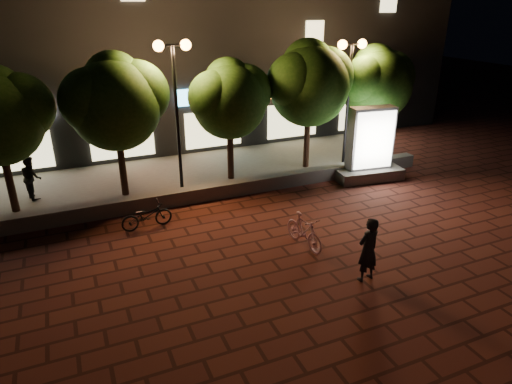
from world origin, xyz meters
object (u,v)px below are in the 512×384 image
ad_kiosk (369,150)px  pedestrian (31,177)px  tree_right (310,81)px  tree_far_right (377,81)px  street_lamp_left (174,78)px  scooter_parked (147,216)px  street_lamp_right (350,71)px  rider (368,250)px  scooter_pink (304,231)px  tree_left (116,99)px  tree_mid (230,97)px

ad_kiosk → pedestrian: (-11.89, 2.87, -0.30)m
tree_right → tree_far_right: bearing=-0.0°
street_lamp_left → scooter_parked: street_lamp_left is taller
pedestrian → tree_far_right: bearing=-112.0°
tree_right → street_lamp_right: bearing=-9.1°
street_lamp_right → pedestrian: size_ratio=3.29×
rider → scooter_pink: bearing=-82.2°
ad_kiosk → rider: ad_kiosk is taller
pedestrian → rider: bearing=-156.8°
tree_right → pedestrian: (-10.30, 0.87, -2.73)m
tree_left → ad_kiosk: tree_left is taller
street_lamp_left → street_lamp_right: street_lamp_left is taller
ad_kiosk → scooter_pink: bearing=-142.8°
tree_mid → tree_far_right: size_ratio=0.95×
scooter_parked → ad_kiosk: bearing=-88.8°
tree_right → tree_far_right: tree_right is taller
tree_far_right → street_lamp_left: 8.58m
street_lamp_left → ad_kiosk: (6.95, -1.74, -2.89)m
tree_left → tree_mid: (4.00, -0.00, -0.23)m
tree_left → tree_right: (7.30, 0.00, 0.12)m
tree_left → pedestrian: tree_left is taller
tree_left → pedestrian: (-3.00, 0.87, -2.61)m
tree_mid → tree_right: 3.32m
tree_right → scooter_parked: tree_right is taller
tree_left → street_lamp_right: size_ratio=0.98×
street_lamp_right → ad_kiosk: street_lamp_right is taller
scooter_parked → pedestrian: (-3.19, 3.68, 0.43)m
tree_right → street_lamp_right: 1.70m
tree_far_right → street_lamp_left: street_lamp_left is taller
tree_far_right → ad_kiosk: 3.40m
tree_far_right → ad_kiosk: size_ratio=1.69×
scooter_parked → tree_far_right: bearing=-78.9°
tree_far_right → rider: (-5.86, -7.76, -2.52)m
tree_far_right → scooter_pink: size_ratio=3.00×
tree_right → scooter_pink: 7.25m
street_lamp_left → pedestrian: 5.99m
tree_far_right → scooter_pink: tree_far_right is taller
scooter_pink → tree_left: bearing=117.6°
tree_mid → pedestrian: tree_mid is taller
tree_mid → pedestrian: (-6.99, 0.87, -2.38)m
street_lamp_right → scooter_pink: street_lamp_right is taller
tree_mid → ad_kiosk: size_ratio=1.60×
scooter_pink → street_lamp_right: bearing=40.1°
scooter_pink → rider: (0.61, -2.07, 0.37)m
tree_mid → tree_right: tree_right is taller
tree_far_right → street_lamp_left: (-8.55, -0.26, 0.66)m
street_lamp_left → rider: 8.58m
street_lamp_right → tree_left: bearing=178.3°
tree_left → tree_far_right: bearing=-0.0°
street_lamp_right → scooter_pink: bearing=-132.1°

